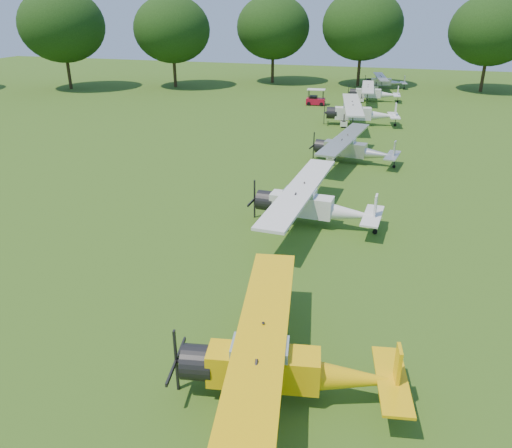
% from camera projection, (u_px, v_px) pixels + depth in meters
% --- Properties ---
extents(ground, '(160.00, 160.00, 0.00)m').
position_uv_depth(ground, '(278.00, 282.00, 21.48)').
color(ground, '#2E4C13').
rests_on(ground, ground).
extents(tree_belt, '(137.36, 130.27, 14.52)m').
position_uv_depth(tree_belt, '(382.00, 96.00, 17.46)').
color(tree_belt, black).
rests_on(tree_belt, ground).
extents(aircraft_2, '(7.04, 11.15, 2.19)m').
position_uv_depth(aircraft_2, '(281.00, 364.00, 14.68)').
color(aircraft_2, yellow).
rests_on(aircraft_2, ground).
extents(aircraft_3, '(7.00, 11.15, 2.19)m').
position_uv_depth(aircraft_3, '(311.00, 203.00, 26.43)').
color(aircraft_3, white).
rests_on(aircraft_3, ground).
extents(aircraft_4, '(6.53, 10.35, 2.03)m').
position_uv_depth(aircraft_4, '(352.00, 147.00, 36.92)').
color(aircraft_4, silver).
rests_on(aircraft_4, ground).
extents(aircraft_5, '(7.31, 11.58, 2.27)m').
position_uv_depth(aircraft_5, '(359.00, 112.00, 48.31)').
color(aircraft_5, white).
rests_on(aircraft_5, ground).
extents(aircraft_6, '(6.23, 9.92, 1.95)m').
position_uv_depth(aircraft_6, '(372.00, 92.00, 60.07)').
color(aircraft_6, white).
rests_on(aircraft_6, ground).
extents(aircraft_7, '(5.77, 9.14, 1.79)m').
position_uv_depth(aircraft_7, '(384.00, 81.00, 69.21)').
color(aircraft_7, silver).
rests_on(aircraft_7, ground).
extents(golf_cart, '(2.22, 1.46, 1.81)m').
position_uv_depth(golf_cart, '(315.00, 100.00, 58.20)').
color(golf_cart, '#AB0C25').
rests_on(golf_cart, ground).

